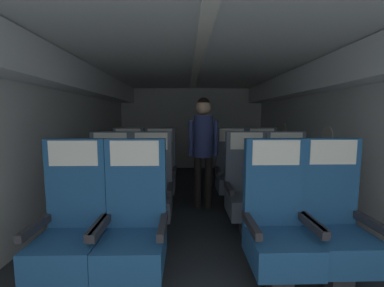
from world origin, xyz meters
TOP-DOWN VIEW (x-y plane):
  - ground at (0.00, 3.03)m, footprint 3.89×6.45m
  - fuselage_shell at (0.00, 3.29)m, footprint 3.77×6.10m
  - seat_a_left_window at (-1.04, 1.54)m, footprint 0.51×0.49m
  - seat_a_left_aisle at (-0.56, 1.53)m, footprint 0.51×0.49m
  - seat_a_right_aisle at (1.04, 1.54)m, footprint 0.51×0.49m
  - seat_a_right_window at (0.56, 1.53)m, footprint 0.51×0.49m
  - seat_b_left_window at (-1.03, 2.46)m, footprint 0.51×0.49m
  - seat_b_left_aisle at (-0.56, 2.47)m, footprint 0.51×0.49m
  - seat_b_right_aisle at (1.03, 2.45)m, footprint 0.51×0.49m
  - seat_b_right_window at (0.56, 2.47)m, footprint 0.51×0.49m
  - seat_c_left_window at (-1.04, 3.40)m, footprint 0.51×0.49m
  - seat_c_left_aisle at (-0.56, 3.41)m, footprint 0.51×0.49m
  - seat_c_right_aisle at (1.04, 3.40)m, footprint 0.51×0.49m
  - seat_c_right_window at (0.56, 3.39)m, footprint 0.51×0.49m
  - flight_attendant at (0.10, 3.22)m, footprint 0.43×0.28m

SIDE VIEW (x-z plane):
  - ground at x=0.00m, z-range -0.02..0.00m
  - seat_a_left_window at x=-1.04m, z-range -0.10..1.07m
  - seat_a_left_aisle at x=-0.56m, z-range -0.10..1.07m
  - seat_a_right_aisle at x=1.04m, z-range -0.10..1.07m
  - seat_a_right_window at x=0.56m, z-range -0.10..1.07m
  - seat_b_left_window at x=-1.03m, z-range -0.10..1.07m
  - seat_b_left_aisle at x=-0.56m, z-range -0.10..1.07m
  - seat_b_right_aisle at x=1.03m, z-range -0.10..1.07m
  - seat_b_right_window at x=0.56m, z-range -0.10..1.07m
  - seat_c_left_window at x=-1.04m, z-range -0.10..1.07m
  - seat_c_left_aisle at x=-0.56m, z-range -0.10..1.07m
  - seat_c_right_aisle at x=1.04m, z-range -0.10..1.07m
  - seat_c_right_window at x=0.56m, z-range -0.10..1.07m
  - flight_attendant at x=0.10m, z-range 0.19..1.81m
  - fuselage_shell at x=0.00m, z-range 0.48..2.60m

